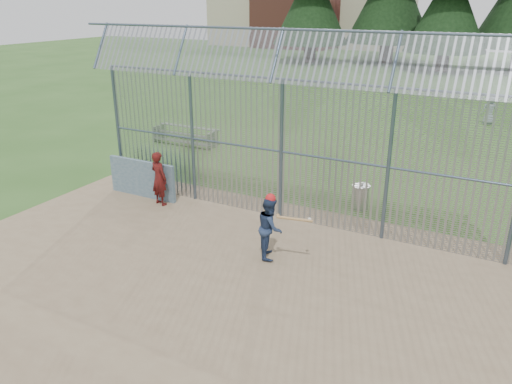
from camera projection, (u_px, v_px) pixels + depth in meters
The scene contains 11 objects.
ground at pixel (216, 270), 11.76m from camera, with size 120.00×120.00×0.00m, color #2D511E.
dirt_infield at pixel (205, 280), 11.35m from camera, with size 14.00×10.00×0.02m, color #756047.
dugout_wall at pixel (142, 179), 15.94m from camera, with size 2.50×0.12×1.20m, color #38566B.
batter at pixel (270, 227), 12.12m from camera, with size 0.75×0.59×1.55m, color navy.
onlooker at pixel (159, 178), 15.23m from camera, with size 0.62×0.40×1.69m, color maroon.
bg_kid_standing at pixel (489, 110), 25.20m from camera, with size 0.73×0.48×1.50m, color slate.
batting_gear at pixel (276, 204), 11.77m from camera, with size 1.25×0.39×0.54m.
trash_can at pixel (360, 197), 15.14m from camera, with size 0.56×0.56×0.82m.
bleacher at pixel (185, 135), 21.87m from camera, with size 3.00×0.95×0.72m.
backstop_fence at pixel (343, 148), 12.95m from camera, with size 20.09×0.81×5.30m.
distant_buildings at pixel (294, 18), 67.14m from camera, with size 26.50×10.50×8.00m.
Camera 1 is at (5.66, -8.66, 5.97)m, focal length 35.00 mm.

